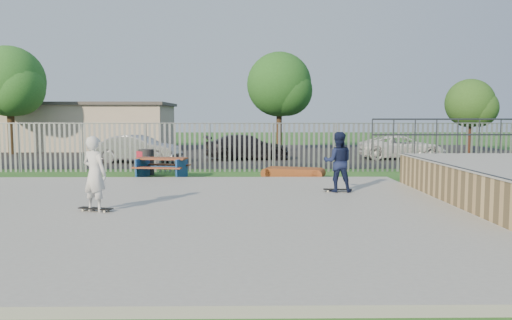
{
  "coord_description": "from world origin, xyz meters",
  "views": [
    {
      "loc": [
        2.65,
        -11.45,
        2.28
      ],
      "look_at": [
        2.81,
        2.0,
        1.1
      ],
      "focal_mm": 35.0,
      "sensor_mm": 36.0,
      "label": 1
    }
  ],
  "objects_px": {
    "funbox": "(293,173)",
    "tree_left": "(9,82)",
    "skater_white": "(95,174)",
    "picnic_table": "(162,168)",
    "car_silver": "(138,149)",
    "tree_mid": "(279,85)",
    "trash_bin_grey": "(146,162)",
    "car_dark": "(247,147)",
    "skater_navy": "(338,162)",
    "trash_bin_red": "(144,163)",
    "tree_right": "(470,103)",
    "car_white": "(402,147)"
  },
  "relations": [
    {
      "from": "funbox",
      "to": "tree_left",
      "type": "xyz_separation_m",
      "value": [
        -15.87,
        11.71,
        4.14
      ]
    },
    {
      "from": "skater_white",
      "to": "picnic_table",
      "type": "bearing_deg",
      "value": -64.54
    },
    {
      "from": "car_silver",
      "to": "tree_mid",
      "type": "height_order",
      "value": "tree_mid"
    },
    {
      "from": "trash_bin_grey",
      "to": "car_dark",
      "type": "bearing_deg",
      "value": 59.37
    },
    {
      "from": "skater_navy",
      "to": "trash_bin_red",
      "type": "bearing_deg",
      "value": -33.92
    },
    {
      "from": "funbox",
      "to": "car_silver",
      "type": "xyz_separation_m",
      "value": [
        -7.05,
        6.07,
        0.5
      ]
    },
    {
      "from": "trash_bin_grey",
      "to": "skater_navy",
      "type": "height_order",
      "value": "skater_navy"
    },
    {
      "from": "trash_bin_red",
      "to": "car_silver",
      "type": "bearing_deg",
      "value": 104.73
    },
    {
      "from": "trash_bin_grey",
      "to": "car_dark",
      "type": "relative_size",
      "value": 0.22
    },
    {
      "from": "picnic_table",
      "to": "tree_left",
      "type": "distance_m",
      "value": 16.5
    },
    {
      "from": "tree_left",
      "to": "trash_bin_grey",
      "type": "bearing_deg",
      "value": -45.94
    },
    {
      "from": "car_silver",
      "to": "car_dark",
      "type": "height_order",
      "value": "car_silver"
    },
    {
      "from": "trash_bin_red",
      "to": "tree_right",
      "type": "bearing_deg",
      "value": 32.21
    },
    {
      "from": "picnic_table",
      "to": "tree_mid",
      "type": "bearing_deg",
      "value": 78.34
    },
    {
      "from": "skater_white",
      "to": "tree_mid",
      "type": "bearing_deg",
      "value": -76.9
    },
    {
      "from": "skater_white",
      "to": "trash_bin_grey",
      "type": "bearing_deg",
      "value": -58.77
    },
    {
      "from": "car_dark",
      "to": "car_white",
      "type": "bearing_deg",
      "value": -99.78
    },
    {
      "from": "trash_bin_red",
      "to": "picnic_table",
      "type": "bearing_deg",
      "value": -49.63
    },
    {
      "from": "skater_navy",
      "to": "car_silver",
      "type": "bearing_deg",
      "value": -47.08
    },
    {
      "from": "tree_right",
      "to": "car_dark",
      "type": "bearing_deg",
      "value": -161.74
    },
    {
      "from": "car_dark",
      "to": "tree_right",
      "type": "xyz_separation_m",
      "value": [
        13.63,
        4.5,
        2.39
      ]
    },
    {
      "from": "picnic_table",
      "to": "funbox",
      "type": "xyz_separation_m",
      "value": [
        4.86,
        -0.09,
        -0.2
      ]
    },
    {
      "from": "trash_bin_red",
      "to": "car_white",
      "type": "height_order",
      "value": "car_white"
    },
    {
      "from": "picnic_table",
      "to": "trash_bin_grey",
      "type": "xyz_separation_m",
      "value": [
        -0.8,
        1.07,
        0.11
      ]
    },
    {
      "from": "trash_bin_grey",
      "to": "tree_left",
      "type": "distance_m",
      "value": 15.18
    },
    {
      "from": "funbox",
      "to": "trash_bin_red",
      "type": "distance_m",
      "value": 5.88
    },
    {
      "from": "car_white",
      "to": "tree_mid",
      "type": "relative_size",
      "value": 0.7
    },
    {
      "from": "tree_right",
      "to": "tree_left",
      "type": "bearing_deg",
      "value": -178.86
    },
    {
      "from": "car_white",
      "to": "car_dark",
      "type": "bearing_deg",
      "value": 92.22
    },
    {
      "from": "trash_bin_red",
      "to": "tree_right",
      "type": "distance_m",
      "value": 21.02
    },
    {
      "from": "car_dark",
      "to": "skater_navy",
      "type": "xyz_separation_m",
      "value": [
        2.63,
        -12.08,
        0.32
      ]
    },
    {
      "from": "tree_mid",
      "to": "trash_bin_red",
      "type": "bearing_deg",
      "value": -115.0
    },
    {
      "from": "trash_bin_grey",
      "to": "car_dark",
      "type": "xyz_separation_m",
      "value": [
        3.91,
        6.61,
        0.17
      ]
    },
    {
      "from": "picnic_table",
      "to": "funbox",
      "type": "distance_m",
      "value": 4.86
    },
    {
      "from": "car_dark",
      "to": "tree_left",
      "type": "xyz_separation_m",
      "value": [
        -14.13,
        3.95,
        3.66
      ]
    },
    {
      "from": "car_white",
      "to": "tree_right",
      "type": "height_order",
      "value": "tree_right"
    },
    {
      "from": "car_white",
      "to": "skater_white",
      "type": "distance_m",
      "value": 19.06
    },
    {
      "from": "tree_mid",
      "to": "skater_navy",
      "type": "relative_size",
      "value": 3.78
    },
    {
      "from": "tree_right",
      "to": "skater_navy",
      "type": "relative_size",
      "value": 2.69
    },
    {
      "from": "skater_navy",
      "to": "trash_bin_grey",
      "type": "bearing_deg",
      "value": -34.39
    },
    {
      "from": "funbox",
      "to": "skater_navy",
      "type": "height_order",
      "value": "skater_navy"
    },
    {
      "from": "trash_bin_red",
      "to": "tree_right",
      "type": "height_order",
      "value": "tree_right"
    },
    {
      "from": "skater_white",
      "to": "tree_left",
      "type": "bearing_deg",
      "value": -32.96
    },
    {
      "from": "funbox",
      "to": "skater_navy",
      "type": "relative_size",
      "value": 1.23
    },
    {
      "from": "skater_white",
      "to": "car_white",
      "type": "bearing_deg",
      "value": -99.97
    },
    {
      "from": "car_dark",
      "to": "trash_bin_red",
      "type": "bearing_deg",
      "value": 137.31
    },
    {
      "from": "tree_right",
      "to": "car_white",
      "type": "bearing_deg",
      "value": -141.92
    },
    {
      "from": "tree_mid",
      "to": "skater_navy",
      "type": "distance_m",
      "value": 18.75
    },
    {
      "from": "car_white",
      "to": "picnic_table",
      "type": "bearing_deg",
      "value": 125.54
    },
    {
      "from": "trash_bin_grey",
      "to": "tree_right",
      "type": "height_order",
      "value": "tree_right"
    }
  ]
}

